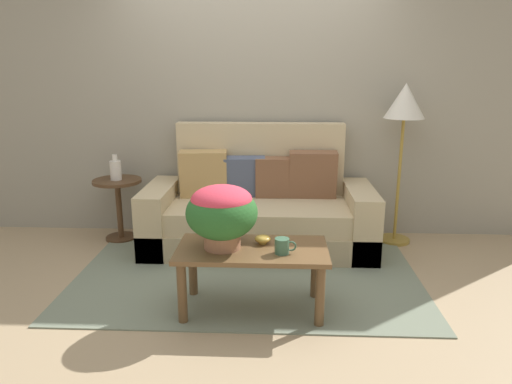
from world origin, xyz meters
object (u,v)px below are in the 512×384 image
coffee_table (252,259)px  table_vase (116,170)px  floor_lamp (404,111)px  coffee_mug (282,246)px  couch (259,211)px  side_table (118,198)px  snack_bowl (263,239)px  potted_plant (222,211)px

coffee_table → table_vase: bearing=136.0°
floor_lamp → coffee_mug: size_ratio=10.52×
couch → floor_lamp: bearing=7.0°
side_table → snack_bowl: bearing=-41.1°
side_table → potted_plant: bearing=-49.0°
side_table → table_vase: size_ratio=2.46×
couch → floor_lamp: (1.30, 0.16, 0.91)m
couch → table_vase: size_ratio=8.54×
floor_lamp → snack_bowl: bearing=-133.5°
snack_bowl → potted_plant: bearing=-162.2°
side_table → snack_bowl: side_table is taller
side_table → coffee_mug: (1.56, -1.41, 0.10)m
potted_plant → coffee_mug: bearing=-11.7°
floor_lamp → table_vase: (-2.66, -0.06, -0.55)m
couch → coffee_table: 1.22m
potted_plant → table_vase: (-1.16, 1.32, -0.02)m
coffee_table → potted_plant: size_ratio=2.13×
couch → coffee_mug: bearing=-81.1°
side_table → potted_plant: 1.79m
coffee_table → snack_bowl: 0.16m
coffee_table → couch: bearing=90.1°
floor_lamp → couch: bearing=-173.0°
couch → coffee_table: (0.00, -1.22, 0.04)m
potted_plant → coffee_mug: 0.46m
coffee_table → potted_plant: potted_plant is taller
table_vase → floor_lamp: bearing=1.4°
couch → table_vase: (-1.35, 0.10, 0.36)m
potted_plant → table_vase: potted_plant is taller
potted_plant → snack_bowl: size_ratio=4.29×
couch → potted_plant: (-0.20, -1.22, 0.38)m
couch → potted_plant: size_ratio=4.35×
couch → table_vase: couch is taller
couch → coffee_table: bearing=-89.9°
coffee_table → side_table: 1.89m
couch → side_table: (-1.35, 0.11, 0.07)m
couch → coffee_mug: 1.33m
snack_bowl → coffee_mug: bearing=-51.8°
potted_plant → snack_bowl: 0.36m
side_table → coffee_table: bearing=-44.3°
side_table → table_vase: (-0.00, -0.01, 0.28)m
floor_lamp → table_vase: size_ratio=6.17×
floor_lamp → coffee_mug: floor_lamp is taller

